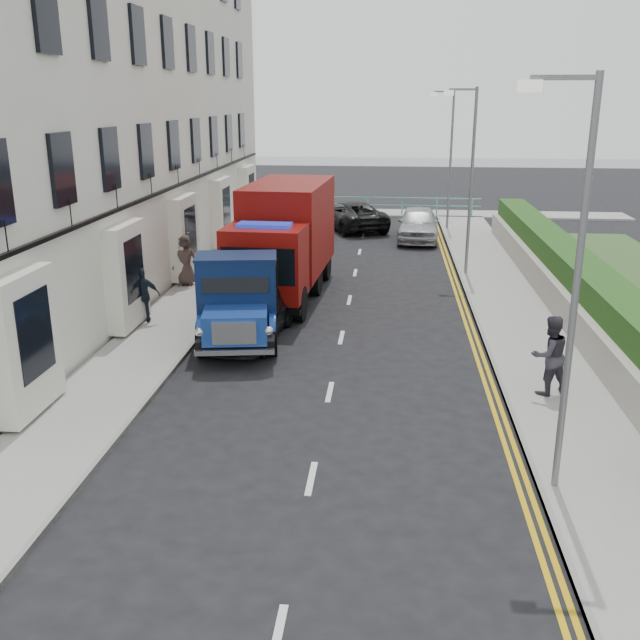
# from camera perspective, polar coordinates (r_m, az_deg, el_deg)

# --- Properties ---
(ground) EXTENTS (120.00, 120.00, 0.00)m
(ground) POSITION_cam_1_polar(r_m,az_deg,el_deg) (15.02, 0.14, -8.77)
(ground) COLOR black
(ground) RESTS_ON ground
(pavement_west) EXTENTS (2.40, 38.00, 0.12)m
(pavement_west) POSITION_cam_1_polar(r_m,az_deg,el_deg) (24.24, -10.14, 1.40)
(pavement_west) COLOR gray
(pavement_west) RESTS_ON ground
(pavement_east) EXTENTS (2.60, 38.00, 0.12)m
(pavement_east) POSITION_cam_1_polar(r_m,az_deg,el_deg) (23.70, 15.12, 0.70)
(pavement_east) COLOR gray
(pavement_east) RESTS_ON ground
(promenade) EXTENTS (30.00, 2.50, 0.12)m
(promenade) POSITION_cam_1_polar(r_m,az_deg,el_deg) (42.94, 3.84, 8.55)
(promenade) COLOR gray
(promenade) RESTS_ON ground
(sea_plane) EXTENTS (120.00, 120.00, 0.00)m
(sea_plane) POSITION_cam_1_polar(r_m,az_deg,el_deg) (73.73, 4.66, 12.17)
(sea_plane) COLOR slate
(sea_plane) RESTS_ON ground
(terrace_west) EXTENTS (6.31, 30.20, 14.25)m
(terrace_west) POSITION_cam_1_polar(r_m,az_deg,el_deg) (28.53, -17.41, 17.73)
(terrace_west) COLOR white
(terrace_west) RESTS_ON ground
(garden_east) EXTENTS (1.45, 28.00, 1.75)m
(garden_east) POSITION_cam_1_polar(r_m,az_deg,el_deg) (23.89, 19.80, 2.48)
(garden_east) COLOR #B2AD9E
(garden_east) RESTS_ON ground
(seafront_railing) EXTENTS (13.00, 0.08, 1.11)m
(seafront_railing) POSITION_cam_1_polar(r_m,az_deg,el_deg) (42.07, 3.82, 9.09)
(seafront_railing) COLOR #59B2A5
(seafront_railing) RESTS_ON ground
(lamp_near) EXTENTS (1.23, 0.18, 7.00)m
(lamp_near) POSITION_cam_1_polar(r_m,az_deg,el_deg) (12.07, 19.39, 3.85)
(lamp_near) COLOR slate
(lamp_near) RESTS_ON ground
(lamp_mid) EXTENTS (1.23, 0.18, 7.00)m
(lamp_mid) POSITION_cam_1_polar(r_m,az_deg,el_deg) (27.70, 11.80, 11.59)
(lamp_mid) COLOR slate
(lamp_mid) RESTS_ON ground
(lamp_far) EXTENTS (1.23, 0.18, 7.00)m
(lamp_far) POSITION_cam_1_polar(r_m,az_deg,el_deg) (37.62, 10.25, 13.11)
(lamp_far) COLOR slate
(lamp_far) RESTS_ON ground
(bedford_lorry) EXTENTS (2.89, 5.62, 2.55)m
(bedford_lorry) POSITION_cam_1_polar(r_m,az_deg,el_deg) (19.74, -6.57, 1.25)
(bedford_lorry) COLOR black
(bedford_lorry) RESTS_ON ground
(red_lorry) EXTENTS (2.88, 7.42, 3.82)m
(red_lorry) POSITION_cam_1_polar(r_m,az_deg,el_deg) (24.55, -2.87, 6.59)
(red_lorry) COLOR black
(red_lorry) RESTS_ON ground
(parked_car_front) EXTENTS (2.26, 4.71, 1.55)m
(parked_car_front) POSITION_cam_1_polar(r_m,az_deg,el_deg) (20.33, -5.66, 0.59)
(parked_car_front) COLOR black
(parked_car_front) RESTS_ON ground
(parked_car_mid) EXTENTS (1.64, 4.50, 1.47)m
(parked_car_mid) POSITION_cam_1_polar(r_m,az_deg,el_deg) (22.09, -5.42, 1.85)
(parked_car_mid) COLOR #5493B4
(parked_car_mid) RESTS_ON ground
(parked_car_rear) EXTENTS (2.76, 5.47, 1.52)m
(parked_car_rear) POSITION_cam_1_polar(r_m,az_deg,el_deg) (31.01, -3.60, 6.45)
(parked_car_rear) COLOR silver
(parked_car_rear) RESTS_ON ground
(seafront_car_left) EXTENTS (4.39, 5.83, 1.47)m
(seafront_car_left) POSITION_cam_1_polar(r_m,az_deg,el_deg) (37.72, 2.54, 8.38)
(seafront_car_left) COLOR black
(seafront_car_left) RESTS_ON ground
(seafront_car_right) EXTENTS (2.14, 4.81, 1.61)m
(seafront_car_right) POSITION_cam_1_polar(r_m,az_deg,el_deg) (34.91, 7.86, 7.62)
(seafront_car_right) COLOR #AFB0B4
(seafront_car_right) RESTS_ON ground
(pedestrian_east_far) EXTENTS (1.09, 0.98, 1.86)m
(pedestrian_east_far) POSITION_cam_1_polar(r_m,az_deg,el_deg) (16.94, 17.89, -2.69)
(pedestrian_east_far) COLOR #35313C
(pedestrian_east_far) RESTS_ON pavement_east
(pedestrian_west_near) EXTENTS (1.06, 0.69, 1.68)m
(pedestrian_west_near) POSITION_cam_1_polar(r_m,az_deg,el_deg) (21.97, -13.98, 1.93)
(pedestrian_west_near) COLOR #1A242E
(pedestrian_west_near) RESTS_ON pavement_west
(pedestrian_west_far) EXTENTS (0.97, 0.70, 1.84)m
(pedestrian_west_far) POSITION_cam_1_polar(r_m,az_deg,el_deg) (26.14, -10.76, 4.75)
(pedestrian_west_far) COLOR #42332F
(pedestrian_west_far) RESTS_ON pavement_west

